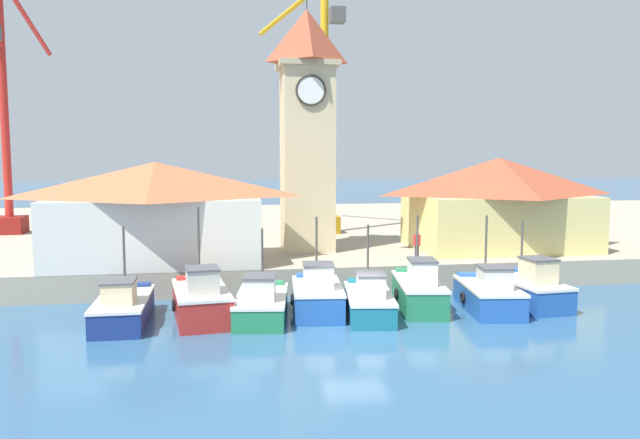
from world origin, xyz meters
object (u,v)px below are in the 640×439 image
at_px(fishing_boat_mid_left, 317,295).
at_px(fishing_boat_mid_right, 419,290).
at_px(fishing_boat_center, 369,300).
at_px(port_crane_near, 8,140).
at_px(warehouse_right, 498,202).
at_px(dock_worker_near_tower, 417,246).
at_px(dock_worker_along_quay, 246,247).
at_px(warehouse_left, 156,211).
at_px(fishing_boat_right_outer, 528,289).
at_px(fishing_boat_far_left, 123,307).
at_px(port_crane_far, 322,136).
at_px(fishing_boat_right_inner, 489,294).
at_px(fishing_boat_left_outer, 201,300).
at_px(clock_tower, 307,124).
at_px(fishing_boat_left_inner, 261,303).

distance_m(fishing_boat_mid_left, fishing_boat_mid_right, 4.60).
relative_size(fishing_boat_center, port_crane_near, 0.28).
relative_size(warehouse_right, port_crane_near, 0.57).
height_order(dock_worker_near_tower, dock_worker_along_quay, same).
xyz_separation_m(fishing_boat_mid_right, warehouse_left, (-11.88, 6.38, 3.14)).
bearing_deg(dock_worker_along_quay, fishing_boat_right_outer, -24.21).
bearing_deg(fishing_boat_mid_right, fishing_boat_far_left, -177.63).
bearing_deg(fishing_boat_mid_right, port_crane_far, 94.77).
bearing_deg(fishing_boat_mid_right, fishing_boat_right_inner, -16.61).
distance_m(fishing_boat_left_outer, clock_tower, 13.73).
xyz_separation_m(fishing_boat_left_outer, port_crane_far, (8.05, 17.84, 7.37)).
distance_m(fishing_boat_left_outer, fishing_boat_mid_left, 4.91).
bearing_deg(warehouse_left, fishing_boat_mid_right, -28.22).
bearing_deg(fishing_boat_right_outer, port_crane_far, 110.21).
relative_size(clock_tower, warehouse_left, 1.42).
bearing_deg(fishing_boat_far_left, clock_tower, 47.92).
height_order(warehouse_left, port_crane_far, port_crane_far).
distance_m(port_crane_far, dock_worker_near_tower, 14.68).
xyz_separation_m(fishing_boat_mid_left, warehouse_left, (-7.28, 6.55, 3.15)).
distance_m(fishing_boat_left_inner, dock_worker_near_tower, 9.85).
relative_size(port_crane_far, dock_worker_near_tower, 10.79).
bearing_deg(port_crane_near, fishing_boat_mid_left, -48.25).
bearing_deg(dock_worker_near_tower, fishing_boat_right_inner, -73.00).
xyz_separation_m(fishing_boat_far_left, dock_worker_along_quay, (5.22, 5.86, 1.49)).
relative_size(fishing_boat_left_outer, fishing_boat_mid_right, 0.96).
xyz_separation_m(fishing_boat_mid_left, port_crane_far, (3.14, 17.65, 7.39)).
height_order(fishing_boat_center, dock_worker_along_quay, fishing_boat_center).
height_order(fishing_boat_left_outer, warehouse_left, warehouse_left).
xyz_separation_m(fishing_boat_center, warehouse_left, (-9.38, 7.32, 3.28)).
distance_m(fishing_boat_right_outer, warehouse_left, 18.48).
distance_m(fishing_boat_far_left, fishing_boat_right_outer, 17.68).
distance_m(fishing_boat_left_inner, fishing_boat_right_outer, 12.11).
distance_m(clock_tower, dock_worker_along_quay, 8.42).
height_order(fishing_boat_far_left, port_crane_near, port_crane_near).
relative_size(fishing_boat_mid_right, port_crane_near, 0.29).
bearing_deg(port_crane_near, fishing_boat_right_inner, -39.54).
bearing_deg(port_crane_near, warehouse_right, -22.07).
bearing_deg(fishing_boat_mid_left, port_crane_near, 131.75).
bearing_deg(fishing_boat_mid_left, fishing_boat_right_inner, -5.28).
height_order(fishing_boat_right_inner, port_crane_far, port_crane_far).
bearing_deg(fishing_boat_left_outer, clock_tower, 59.12).
height_order(clock_tower, warehouse_right, clock_tower).
height_order(fishing_boat_far_left, dock_worker_near_tower, fishing_boat_far_left).
bearing_deg(fishing_boat_mid_right, warehouse_left, 151.78).
relative_size(fishing_boat_left_outer, port_crane_near, 0.28).
relative_size(fishing_boat_right_inner, port_crane_far, 0.27).
bearing_deg(fishing_boat_right_inner, fishing_boat_left_outer, 177.71).
bearing_deg(fishing_boat_far_left, warehouse_right, 23.53).
bearing_deg(warehouse_left, fishing_boat_center, -37.97).
bearing_deg(fishing_boat_left_inner, clock_tower, 71.57).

